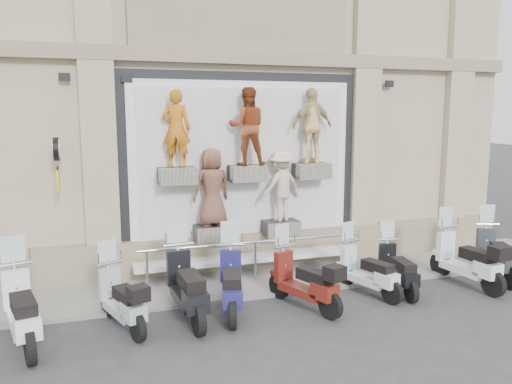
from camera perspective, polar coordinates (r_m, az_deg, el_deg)
ground at (r=9.27m, az=3.83°, el=-14.12°), size 90.00×90.00×0.00m
sidewalk at (r=11.10m, az=-0.23°, el=-9.92°), size 16.00×2.20×0.08m
building at (r=15.44m, az=-6.03°, el=17.70°), size 14.00×8.60×12.00m
shop_vitrine at (r=11.22m, az=-0.86°, el=2.68°), size 5.60×0.86×4.30m
guard_rail at (r=10.88m, az=-0.07°, el=-7.96°), size 5.06×0.10×0.93m
clock_sign_bracket at (r=10.44m, az=-21.79°, el=3.77°), size 0.10×0.80×1.02m
scooter_b at (r=8.74m, az=-25.31°, el=-10.65°), size 1.06×2.10×1.64m
scooter_c at (r=8.87m, az=-15.17°, el=-10.54°), size 1.06×1.83×1.43m
scooter_d at (r=9.00m, az=-7.94°, el=-9.13°), size 0.75×2.12×1.69m
scooter_e at (r=9.20m, az=-2.83°, el=-9.01°), size 1.01×2.03×1.58m
scooter_f at (r=9.45m, az=5.50°, el=-8.78°), size 1.19×1.93×1.51m
scooter_g at (r=10.34m, az=12.65°, el=-7.71°), size 1.01×1.81×1.41m
scooter_h at (r=10.67m, az=15.92°, el=-7.40°), size 0.72×1.75×1.38m
scooter_i at (r=11.49m, az=22.96°, el=-6.02°), size 0.77×2.02×1.60m
scooter_j at (r=12.27m, az=25.87°, el=-5.41°), size 1.15×1.99×1.56m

